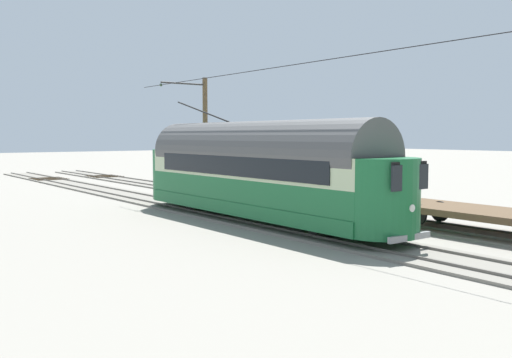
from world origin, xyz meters
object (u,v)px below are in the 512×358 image
object	(u,v)px
catenary_pole_foreground	(204,136)
track_end_bumper	(198,186)
vintage_streetcar	(256,170)
switch_stand	(299,189)

from	to	relation	value
catenary_pole_foreground	track_end_bumper	bearing A→B (deg)	-116.69
catenary_pole_foreground	track_end_bumper	world-z (taller)	catenary_pole_foreground
vintage_streetcar	switch_stand	xyz separation A→B (m)	(-6.47, -4.67, -1.55)
vintage_streetcar	track_end_bumper	distance (m)	13.79
vintage_streetcar	switch_stand	distance (m)	8.13
catenary_pole_foreground	switch_stand	size ratio (longest dim) A/B	5.63
vintage_streetcar	catenary_pole_foreground	world-z (taller)	catenary_pole_foreground
catenary_pole_foreground	switch_stand	world-z (taller)	catenary_pole_foreground
catenary_pole_foreground	track_end_bumper	size ratio (longest dim) A/B	3.86
vintage_streetcar	catenary_pole_foreground	distance (m)	9.08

